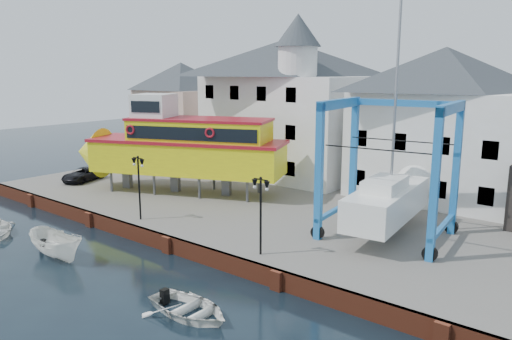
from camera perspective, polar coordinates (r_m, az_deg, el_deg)
The scene contains 13 objects.
ground at distance 30.20m, azimuth -10.01°, elevation -9.29°, with size 140.00×140.00×0.00m, color black.
hardstanding at distance 37.77m, azimuth 2.64°, elevation -4.08°, with size 44.00×22.00×1.00m, color #615E5C.
quay_wall at distance 30.09m, azimuth -9.89°, elevation -8.35°, with size 44.00×0.47×1.00m.
building_pink at distance 53.88m, azimuth -8.45°, elevation 6.58°, with size 8.00×7.00×10.30m.
building_white_main at distance 45.36m, azimuth 3.31°, elevation 7.30°, with size 14.00×8.30×14.00m.
building_white_right at distance 39.60m, azimuth 20.42°, elevation 4.92°, with size 12.00×8.00×11.20m.
lamp_post_left at distance 32.78m, azimuth -13.29°, elevation -0.18°, with size 1.12×0.32×4.20m.
lamp_post_right at distance 25.78m, azimuth 0.54°, elevation -3.00°, with size 1.12×0.32×4.20m.
tour_boat at distance 39.80m, azimuth -9.27°, elevation 2.67°, with size 17.97×10.62×7.71m.
travel_lift at distance 30.62m, azimuth 15.32°, elevation -2.34°, with size 7.65×10.26×15.16m.
van at distance 46.14m, azimuth -19.15°, elevation -0.48°, with size 1.91×4.15×1.15m, color black.
motorboat_a at distance 31.13m, azimuth -21.73°, elevation -9.32°, with size 1.73×4.59×1.77m, color white.
motorboat_b at distance 23.02m, azimuth -7.64°, elevation -16.09°, with size 3.03×4.25×0.88m, color white.
Camera 1 is at (21.51, -18.37, 10.60)m, focal length 35.00 mm.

